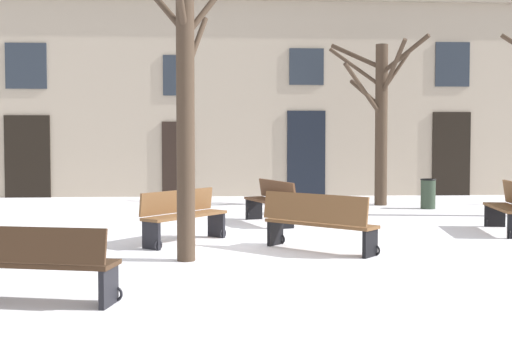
# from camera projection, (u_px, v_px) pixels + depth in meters

# --- Properties ---
(ground_plane) EXTENTS (34.82, 34.82, 0.00)m
(ground_plane) POSITION_uv_depth(u_px,v_px,m) (262.00, 241.00, 10.95)
(ground_plane) COLOR white
(building_facade) EXTENTS (21.76, 0.60, 6.41)m
(building_facade) POSITION_uv_depth(u_px,v_px,m) (242.00, 92.00, 19.95)
(building_facade) COLOR tan
(building_facade) RESTS_ON ground
(tree_near_facade) EXTENTS (1.93, 1.87, 4.66)m
(tree_near_facade) POSITION_uv_depth(u_px,v_px,m) (186.00, 99.00, 9.10)
(tree_near_facade) COLOR #423326
(tree_near_facade) RESTS_ON ground
(tree_left_of_center) EXTENTS (2.34, 2.21, 4.44)m
(tree_left_of_center) POSITION_uv_depth(u_px,v_px,m) (380.00, 113.00, 17.06)
(tree_left_of_center) COLOR #423326
(tree_left_of_center) RESTS_ON ground
(litter_bin) EXTENTS (0.40, 0.40, 0.76)m
(litter_bin) POSITION_uv_depth(u_px,v_px,m) (428.00, 194.00, 16.25)
(litter_bin) COLOR #2D3D2D
(litter_bin) RESTS_ON ground
(bench_near_lamp) EXTENTS (1.85, 0.85, 0.84)m
(bench_near_lamp) POSITION_uv_depth(u_px,v_px,m) (32.00, 263.00, 6.73)
(bench_near_lamp) COLOR #3D2819
(bench_near_lamp) RESTS_ON ground
(bench_back_to_back_right) EXTENTS (0.75, 1.78, 0.95)m
(bench_back_to_back_right) POSITION_uv_depth(u_px,v_px,m) (510.00, 207.00, 12.01)
(bench_back_to_back_right) COLOR brown
(bench_back_to_back_right) RESTS_ON ground
(bench_by_litter_bin) EXTENTS (1.43, 1.59, 0.89)m
(bench_by_litter_bin) POSITION_uv_depth(u_px,v_px,m) (183.00, 215.00, 10.80)
(bench_by_litter_bin) COLOR brown
(bench_by_litter_bin) RESTS_ON ground
(bench_near_center_tree) EXTENTS (1.69, 1.59, 0.91)m
(bench_near_center_tree) POSITION_uv_depth(u_px,v_px,m) (318.00, 221.00, 9.96)
(bench_near_center_tree) COLOR brown
(bench_near_center_tree) RESTS_ON ground
(bench_far_corner) EXTENTS (0.98, 1.81, 0.90)m
(bench_far_corner) POSITION_uv_depth(u_px,v_px,m) (271.00, 201.00, 13.29)
(bench_far_corner) COLOR #51331E
(bench_far_corner) RESTS_ON ground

